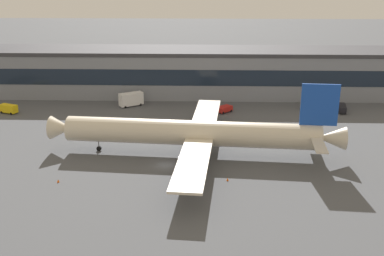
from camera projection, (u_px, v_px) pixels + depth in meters
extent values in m
plane|color=#4C4F54|center=(166.00, 165.00, 99.41)|extent=(600.00, 600.00, 0.00)
cube|color=gray|center=(181.00, 74.00, 152.64)|extent=(164.48, 17.96, 13.88)
cube|color=#38383D|center=(181.00, 51.00, 150.17)|extent=(167.77, 18.32, 1.20)
cube|color=#192333|center=(179.00, 78.00, 143.89)|extent=(161.19, 0.16, 5.00)
cylinder|color=beige|center=(191.00, 133.00, 103.11)|extent=(56.79, 10.14, 5.64)
cone|color=beige|center=(62.00, 128.00, 106.22)|extent=(5.49, 5.75, 5.36)
cone|color=beige|center=(331.00, 138.00, 99.97)|extent=(6.59, 5.56, 5.08)
cube|color=#1947B2|center=(320.00, 105.00, 97.87)|extent=(7.91, 1.13, 9.03)
cube|color=beige|center=(319.00, 144.00, 94.23)|extent=(3.20, 10.31, 0.30)
cube|color=beige|center=(311.00, 125.00, 105.88)|extent=(3.20, 10.31, 0.30)
cube|color=beige|center=(193.00, 163.00, 88.50)|extent=(8.01, 25.83, 0.50)
cube|color=beige|center=(206.00, 115.00, 117.68)|extent=(8.01, 25.83, 0.50)
cylinder|color=#99999E|center=(190.00, 164.00, 92.83)|extent=(4.89, 3.46, 3.10)
cylinder|color=#99999E|center=(201.00, 127.00, 114.84)|extent=(4.89, 3.46, 3.10)
cylinder|color=black|center=(99.00, 149.00, 106.89)|extent=(1.14, 0.59, 1.10)
cylinder|color=slate|center=(99.00, 142.00, 106.40)|extent=(0.24, 0.24, 2.45)
cylinder|color=black|center=(203.00, 157.00, 101.98)|extent=(1.14, 0.59, 1.10)
cylinder|color=slate|center=(203.00, 151.00, 101.49)|extent=(0.24, 0.24, 2.45)
cylinder|color=black|center=(205.00, 149.00, 106.75)|extent=(1.14, 0.59, 1.10)
cylinder|color=slate|center=(205.00, 143.00, 106.26)|extent=(0.24, 0.24, 2.45)
cube|color=black|center=(342.00, 108.00, 135.66)|extent=(3.21, 6.67, 1.60)
cube|color=black|center=(343.00, 109.00, 133.93)|extent=(2.24, 2.56, 0.40)
cylinder|color=black|center=(346.00, 113.00, 133.67)|extent=(0.43, 0.74, 0.70)
cylinder|color=black|center=(339.00, 113.00, 134.05)|extent=(0.43, 0.74, 0.70)
cylinder|color=black|center=(344.00, 109.00, 137.79)|extent=(0.43, 0.74, 0.70)
cylinder|color=black|center=(338.00, 108.00, 138.17)|extent=(0.43, 0.74, 0.70)
cube|color=gray|center=(307.00, 106.00, 137.48)|extent=(4.12, 3.53, 1.50)
cube|color=black|center=(304.00, 105.00, 137.87)|extent=(2.01, 2.22, 0.38)
cylinder|color=black|center=(302.00, 109.00, 137.63)|extent=(0.76, 0.61, 0.70)
cylinder|color=black|center=(304.00, 107.00, 139.07)|extent=(0.76, 0.61, 0.70)
cylinder|color=black|center=(310.00, 110.00, 136.38)|extent=(0.76, 0.61, 0.70)
cylinder|color=black|center=(312.00, 109.00, 137.82)|extent=(0.76, 0.61, 0.70)
cube|color=red|center=(224.00, 109.00, 135.21)|extent=(5.24, 5.23, 1.40)
cube|color=black|center=(227.00, 107.00, 135.97)|extent=(2.88, 2.88, 0.35)
cylinder|color=black|center=(225.00, 109.00, 137.33)|extent=(0.71, 0.71, 0.70)
cylinder|color=black|center=(231.00, 111.00, 135.71)|extent=(0.71, 0.71, 0.70)
cylinder|color=black|center=(217.00, 111.00, 135.17)|extent=(0.71, 0.71, 0.70)
cylinder|color=black|center=(223.00, 113.00, 133.55)|extent=(0.71, 0.71, 0.70)
cube|color=yellow|center=(9.00, 108.00, 134.17)|extent=(5.65, 3.99, 2.20)
cube|color=black|center=(5.00, 106.00, 134.57)|extent=(2.45, 2.56, 0.55)
cylinder|color=black|center=(2.00, 112.00, 134.36)|extent=(0.76, 0.54, 0.70)
cylinder|color=black|center=(7.00, 110.00, 136.08)|extent=(0.76, 0.54, 0.70)
cylinder|color=black|center=(11.00, 114.00, 132.98)|extent=(0.76, 0.54, 0.70)
cylinder|color=black|center=(16.00, 112.00, 134.69)|extent=(0.76, 0.54, 0.70)
cube|color=white|center=(131.00, 99.00, 140.81)|extent=(7.44, 6.14, 3.80)
cube|color=black|center=(137.00, 96.00, 141.54)|extent=(3.42, 3.39, 0.95)
cylinder|color=black|center=(137.00, 103.00, 143.63)|extent=(0.75, 0.64, 0.70)
cylinder|color=black|center=(141.00, 105.00, 141.75)|extent=(0.75, 0.64, 0.70)
cylinder|color=black|center=(122.00, 105.00, 141.12)|extent=(0.75, 0.64, 0.70)
cylinder|color=black|center=(125.00, 107.00, 139.24)|extent=(0.75, 0.64, 0.70)
cone|color=#F2590C|center=(58.00, 181.00, 91.32)|extent=(0.49, 0.49, 0.61)
cone|color=#F2590C|center=(228.00, 179.00, 91.99)|extent=(0.46, 0.46, 0.57)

